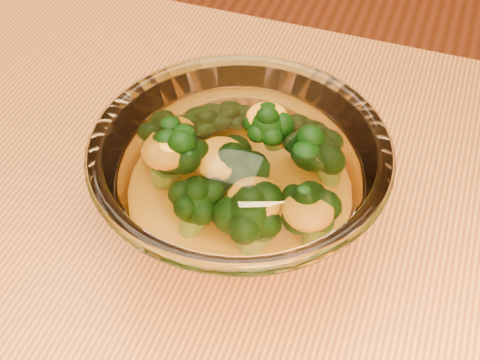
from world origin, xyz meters
name	(u,v)px	position (x,y,z in m)	size (l,w,h in m)	color
glass_bowl	(240,184)	(-0.05, 0.11, 0.80)	(0.22, 0.22, 0.10)	white
cheese_sauce	(240,202)	(-0.05, 0.11, 0.78)	(0.12, 0.12, 0.03)	yellow
broccoli_heap	(241,168)	(-0.05, 0.11, 0.82)	(0.17, 0.13, 0.08)	black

